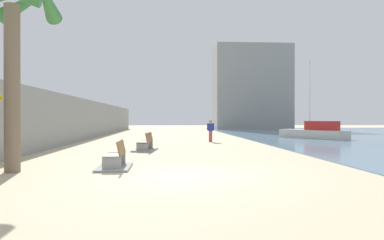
{
  "coord_description": "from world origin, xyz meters",
  "views": [
    {
      "loc": [
        -0.47,
        -10.72,
        1.74
      ],
      "look_at": [
        1.35,
        16.44,
        1.61
      ],
      "focal_mm": 33.44,
      "sensor_mm": 36.0,
      "label": 1
    }
  ],
  "objects_px": {
    "bench_near": "(115,162)",
    "person_walking": "(211,129)",
    "bench_far": "(145,146)",
    "boat_mid_bay": "(315,132)",
    "palm_tree": "(11,20)"
  },
  "relations": [
    {
      "from": "bench_near",
      "to": "person_walking",
      "type": "bearing_deg",
      "value": 69.92
    },
    {
      "from": "bench_far",
      "to": "boat_mid_bay",
      "type": "distance_m",
      "value": 17.02
    },
    {
      "from": "bench_near",
      "to": "person_walking",
      "type": "height_order",
      "value": "person_walking"
    },
    {
      "from": "palm_tree",
      "to": "bench_near",
      "type": "distance_m",
      "value": 5.71
    },
    {
      "from": "bench_near",
      "to": "boat_mid_bay",
      "type": "bearing_deg",
      "value": 49.9
    },
    {
      "from": "boat_mid_bay",
      "to": "bench_far",
      "type": "bearing_deg",
      "value": -143.28
    },
    {
      "from": "bench_near",
      "to": "bench_far",
      "type": "xyz_separation_m",
      "value": [
        0.62,
        6.76,
        0.0
      ]
    },
    {
      "from": "bench_far",
      "to": "person_walking",
      "type": "xyz_separation_m",
      "value": [
        4.34,
        6.82,
        0.71
      ]
    },
    {
      "from": "palm_tree",
      "to": "bench_far",
      "type": "height_order",
      "value": "palm_tree"
    },
    {
      "from": "bench_near",
      "to": "bench_far",
      "type": "distance_m",
      "value": 6.79
    },
    {
      "from": "bench_near",
      "to": "person_walking",
      "type": "xyz_separation_m",
      "value": [
        4.96,
        13.57,
        0.71
      ]
    },
    {
      "from": "bench_near",
      "to": "boat_mid_bay",
      "type": "distance_m",
      "value": 22.14
    },
    {
      "from": "bench_near",
      "to": "person_walking",
      "type": "relative_size",
      "value": 1.3
    },
    {
      "from": "bench_near",
      "to": "person_walking",
      "type": "distance_m",
      "value": 14.47
    },
    {
      "from": "bench_far",
      "to": "boat_mid_bay",
      "type": "bearing_deg",
      "value": 36.72
    }
  ]
}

